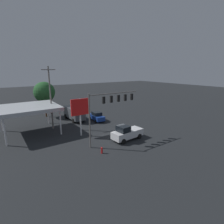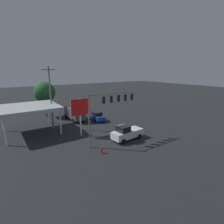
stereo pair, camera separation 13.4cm
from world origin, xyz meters
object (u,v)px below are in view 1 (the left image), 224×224
(price_sign, at_px, (80,109))
(sedan_waiting, at_px, (97,116))
(utility_pole, at_px, (51,97))
(delivery_truck, at_px, (74,112))
(street_tree, at_px, (44,92))
(traffic_signal_assembly, at_px, (110,104))
(pickup_parked, at_px, (127,133))
(fire_hydrant, at_px, (102,150))

(price_sign, height_order, sedan_waiting, price_sign)
(utility_pole, distance_m, delivery_truck, 7.61)
(utility_pole, bearing_deg, street_tree, -97.20)
(traffic_signal_assembly, relative_size, delivery_truck, 1.23)
(sedan_waiting, relative_size, street_tree, 0.56)
(price_sign, bearing_deg, traffic_signal_assembly, 117.40)
(pickup_parked, relative_size, fire_hydrant, 6.03)
(delivery_truck, height_order, pickup_parked, delivery_truck)
(sedan_waiting, relative_size, delivery_truck, 0.66)
(sedan_waiting, height_order, delivery_truck, delivery_truck)
(price_sign, height_order, street_tree, street_tree)
(price_sign, xyz_separation_m, street_tree, (1.62, -15.53, 1.10))
(sedan_waiting, distance_m, fire_hydrant, 15.13)
(price_sign, bearing_deg, street_tree, -84.03)
(traffic_signal_assembly, bearing_deg, fire_hydrant, 38.95)
(traffic_signal_assembly, xyz_separation_m, pickup_parked, (-2.62, 0.67, -4.86))
(price_sign, distance_m, sedan_waiting, 9.60)
(price_sign, bearing_deg, delivery_truck, -106.48)
(utility_pole, distance_m, sedan_waiting, 10.53)
(utility_pole, relative_size, street_tree, 1.40)
(pickup_parked, xyz_separation_m, fire_hydrant, (5.63, 1.76, -0.67))
(price_sign, xyz_separation_m, fire_hydrant, (0.45, 7.39, -4.19))
(delivery_truck, height_order, street_tree, street_tree)
(sedan_waiting, bearing_deg, street_tree, -135.15)
(price_sign, height_order, delivery_truck, price_sign)
(street_tree, bearing_deg, sedan_waiting, 130.53)
(street_tree, bearing_deg, fire_hydrant, 92.94)
(traffic_signal_assembly, relative_size, street_tree, 1.03)
(street_tree, distance_m, fire_hydrant, 23.55)
(sedan_waiting, bearing_deg, traffic_signal_assembly, -15.20)
(street_tree, bearing_deg, utility_pole, 82.80)
(utility_pole, bearing_deg, traffic_signal_assembly, 115.44)
(pickup_parked, xyz_separation_m, street_tree, (6.81, -21.15, 4.62))
(delivery_truck, bearing_deg, price_sign, -16.59)
(sedan_waiting, bearing_deg, delivery_truck, -126.96)
(utility_pole, relative_size, fire_hydrant, 12.85)
(street_tree, xyz_separation_m, fire_hydrant, (-1.18, 22.91, -5.29))
(utility_pole, xyz_separation_m, street_tree, (-1.17, -9.22, -0.22))
(traffic_signal_assembly, distance_m, pickup_parked, 5.56)
(traffic_signal_assembly, xyz_separation_m, fire_hydrant, (3.01, 2.44, -5.53))
(sedan_waiting, distance_m, delivery_truck, 5.00)
(street_tree, bearing_deg, pickup_parked, 107.84)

